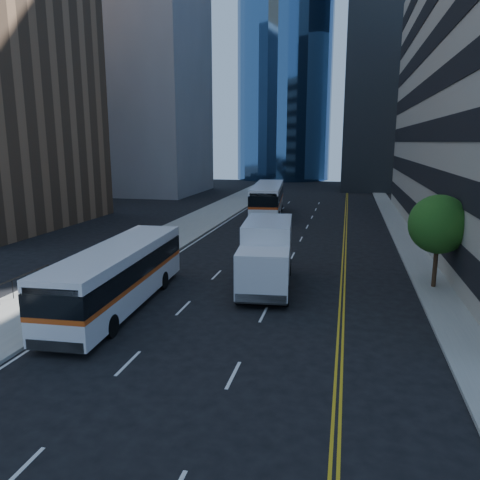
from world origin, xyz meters
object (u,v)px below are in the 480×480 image
at_px(bus_rear, 268,199).
at_px(box_truck, 267,254).
at_px(street_tree, 439,224).
at_px(bus_front, 119,275).

relative_size(bus_rear, box_truck, 1.74).
xyz_separation_m(street_tree, bus_rear, (-13.40, 23.98, -1.76)).
height_order(street_tree, box_truck, street_tree).
height_order(bus_front, box_truck, box_truck).
bearing_deg(bus_rear, box_truck, -86.24).
height_order(bus_front, bus_rear, bus_rear).
distance_m(bus_front, box_truck, 8.09).
bearing_deg(street_tree, bus_front, -157.33).
relative_size(street_tree, box_truck, 0.65).
bearing_deg(bus_rear, bus_front, -99.84).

